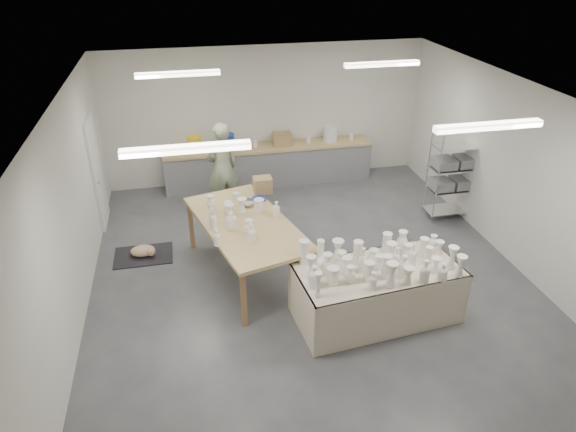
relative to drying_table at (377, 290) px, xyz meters
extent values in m
plane|color=#424449|center=(-0.69, 1.23, -0.46)|extent=(8.00, 8.00, 0.00)
cube|color=white|center=(-0.69, 1.23, 2.53)|extent=(7.00, 8.00, 0.02)
cube|color=silver|center=(-0.69, 5.23, 1.04)|extent=(7.00, 0.02, 3.00)
cube|color=silver|center=(-0.69, -2.77, 1.04)|extent=(7.00, 0.02, 3.00)
cube|color=silver|center=(-4.19, 1.23, 1.04)|extent=(0.02, 8.00, 3.00)
cube|color=silver|center=(2.81, 1.23, 1.04)|extent=(0.02, 8.00, 3.00)
cube|color=white|center=(-4.16, 3.83, 0.59)|extent=(0.05, 0.90, 2.10)
cube|color=white|center=(-2.49, -0.27, 2.48)|extent=(1.40, 0.12, 0.08)
cube|color=white|center=(1.11, -0.27, 2.48)|extent=(1.40, 0.12, 0.08)
cube|color=white|center=(-2.49, 3.23, 2.48)|extent=(1.40, 0.12, 0.08)
cube|color=white|center=(1.11, 3.23, 2.48)|extent=(1.40, 0.12, 0.08)
cube|color=tan|center=(-0.69, 4.91, 0.41)|extent=(4.60, 0.60, 0.06)
cube|color=slate|center=(-0.69, 4.91, -0.04)|extent=(4.60, 0.55, 0.84)
cylinder|color=yellow|center=(-2.29, 4.91, 0.61)|extent=(0.30, 0.30, 0.34)
cylinder|color=#1D32A0|center=(-1.59, 4.91, 0.61)|extent=(0.30, 0.30, 0.34)
cylinder|color=white|center=(0.71, 4.91, 0.61)|extent=(0.30, 0.30, 0.34)
cube|color=#9A754A|center=(-0.39, 4.91, 0.58)|extent=(0.40, 0.30, 0.28)
cylinder|color=white|center=(-2.69, 4.91, 0.51)|extent=(0.10, 0.10, 0.14)
cylinder|color=white|center=(-0.99, 4.91, 0.51)|extent=(0.10, 0.10, 0.14)
cylinder|color=white|center=(0.21, 4.91, 0.51)|extent=(0.10, 0.10, 0.14)
cylinder|color=white|center=(1.21, 4.91, 0.51)|extent=(0.10, 0.10, 0.14)
cylinder|color=silver|center=(2.09, 2.41, 0.44)|extent=(0.02, 0.02, 1.80)
cylinder|color=silver|center=(2.93, 2.41, 0.44)|extent=(0.02, 0.02, 1.80)
cylinder|color=silver|center=(2.09, 2.85, 0.44)|extent=(0.02, 0.02, 1.80)
cylinder|color=silver|center=(2.93, 2.85, 0.44)|extent=(0.02, 0.02, 1.80)
cube|color=silver|center=(2.51, 2.63, -0.31)|extent=(0.88, 0.48, 0.02)
cube|color=silver|center=(2.51, 2.63, 0.14)|extent=(0.88, 0.48, 0.02)
cube|color=silver|center=(2.51, 2.63, 0.59)|extent=(0.88, 0.48, 0.02)
cube|color=silver|center=(2.51, 2.63, 1.04)|extent=(0.88, 0.48, 0.02)
cube|color=slate|center=(2.29, 2.63, 0.26)|extent=(0.38, 0.42, 0.18)
cube|color=slate|center=(2.73, 2.63, 0.26)|extent=(0.38, 0.42, 0.18)
cube|color=slate|center=(2.29, 2.63, 0.71)|extent=(0.38, 0.42, 0.18)
cube|color=slate|center=(2.73, 2.63, 0.71)|extent=(0.38, 0.42, 0.18)
cube|color=olive|center=(0.01, 0.00, -0.10)|extent=(2.16, 1.15, 0.72)
cube|color=#C1B094|center=(0.01, 0.00, 0.35)|extent=(2.44, 1.33, 0.03)
cube|color=#C1B094|center=(0.01, -0.53, -0.05)|extent=(2.33, 0.26, 0.82)
cube|color=#C1B094|center=(0.01, 0.54, -0.05)|extent=(2.33, 0.26, 0.82)
cube|color=tan|center=(-1.67, 1.51, 0.47)|extent=(1.89, 2.80, 0.06)
cube|color=olive|center=(-2.24, 0.30, -0.01)|extent=(0.08, 0.08, 0.90)
cube|color=olive|center=(-1.10, 0.30, -0.01)|extent=(0.08, 0.08, 0.90)
cube|color=olive|center=(-2.24, 2.71, -0.01)|extent=(0.08, 0.08, 0.90)
cube|color=olive|center=(-1.10, 2.71, -0.01)|extent=(0.08, 0.08, 0.90)
ellipsoid|color=silver|center=(-1.57, 2.09, 0.55)|extent=(0.26, 0.26, 0.12)
cylinder|color=#1D32A0|center=(-1.34, 2.25, 0.51)|extent=(0.26, 0.26, 0.03)
cylinder|color=white|center=(-1.72, 2.35, 0.56)|extent=(0.11, 0.11, 0.12)
cube|color=#9A754A|center=(-1.22, 2.53, 0.64)|extent=(0.32, 0.26, 0.28)
cube|color=black|center=(-3.41, 2.38, -0.45)|extent=(1.00, 0.70, 0.02)
ellipsoid|color=white|center=(-3.41, 2.38, -0.35)|extent=(0.50, 0.43, 0.18)
sphere|color=white|center=(-3.26, 2.28, -0.34)|extent=(0.15, 0.15, 0.15)
imported|color=#9AA681|center=(-1.83, 3.81, 0.47)|extent=(0.78, 0.63, 1.87)
cylinder|color=red|center=(-1.83, 4.08, -0.16)|extent=(0.41, 0.41, 0.04)
cylinder|color=silver|center=(-1.69, 4.05, -0.31)|extent=(0.02, 0.02, 0.30)
cylinder|color=silver|center=(-1.87, 4.22, -0.31)|extent=(0.02, 0.02, 0.30)
cylinder|color=silver|center=(-1.92, 3.98, -0.31)|extent=(0.02, 0.02, 0.30)
camera|label=1|loc=(-2.51, -5.58, 4.49)|focal=32.00mm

